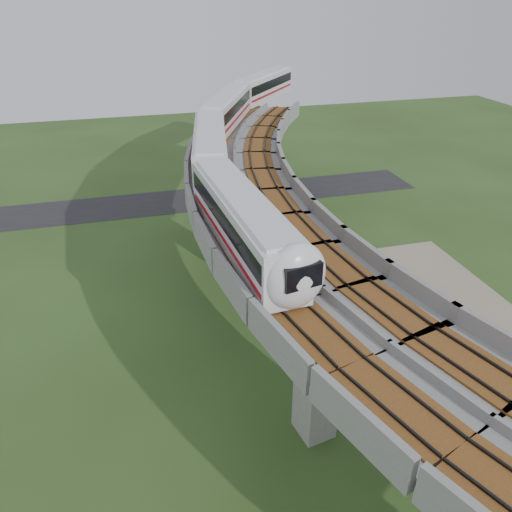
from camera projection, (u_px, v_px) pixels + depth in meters
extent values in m
plane|color=#2E451B|center=(257.00, 335.00, 40.45)|extent=(160.00, 160.00, 0.00)
cube|color=gray|center=(423.00, 322.00, 41.97)|extent=(18.00, 26.00, 0.04)
cube|color=#232326|center=(197.00, 199.00, 65.82)|extent=(60.00, 8.00, 0.03)
cube|color=#99968E|center=(260.00, 159.00, 67.42)|extent=(2.86, 2.93, 8.40)
cube|color=#99968E|center=(260.00, 123.00, 65.11)|extent=(7.21, 5.74, 1.20)
cube|color=#99968E|center=(237.00, 233.00, 47.45)|extent=(2.35, 2.51, 8.40)
cube|color=#99968E|center=(236.00, 185.00, 45.14)|extent=(7.31, 3.58, 1.20)
cube|color=#99968E|center=(317.00, 380.00, 29.83)|extent=(2.35, 2.51, 8.40)
cube|color=#99968E|center=(322.00, 315.00, 27.52)|extent=(7.31, 3.58, 1.20)
cube|color=gray|center=(248.00, 127.00, 59.51)|extent=(16.42, 20.91, 0.80)
cube|color=gray|center=(213.00, 117.00, 59.80)|extent=(8.66, 17.08, 1.00)
cube|color=gray|center=(284.00, 121.00, 58.36)|extent=(8.66, 17.08, 1.00)
cube|color=brown|center=(230.00, 122.00, 59.66)|extent=(10.68, 18.08, 0.12)
cube|color=black|center=(230.00, 121.00, 59.60)|extent=(9.69, 17.59, 0.12)
cube|color=brown|center=(266.00, 124.00, 58.92)|extent=(10.68, 18.08, 0.12)
cube|color=black|center=(266.00, 123.00, 58.86)|extent=(9.69, 17.59, 0.12)
cube|color=gray|center=(237.00, 180.00, 43.52)|extent=(11.77, 20.03, 0.80)
cube|color=gray|center=(187.00, 172.00, 42.66)|extent=(3.22, 18.71, 1.00)
cube|color=gray|center=(286.00, 168.00, 43.51)|extent=(3.22, 18.71, 1.00)
cube|color=brown|center=(211.00, 175.00, 43.08)|extent=(5.44, 19.05, 0.12)
cube|color=black|center=(211.00, 174.00, 43.02)|extent=(4.35, 18.88, 0.12)
cube|color=brown|center=(262.00, 174.00, 43.52)|extent=(5.44, 19.05, 0.12)
cube|color=black|center=(262.00, 172.00, 43.46)|extent=(4.35, 18.88, 0.12)
cube|color=gray|center=(311.00, 288.00, 28.08)|extent=(11.77, 20.03, 0.80)
cube|color=gray|center=(241.00, 291.00, 26.11)|extent=(3.22, 18.71, 1.00)
cube|color=gray|center=(376.00, 259.00, 29.18)|extent=(3.22, 18.71, 1.00)
cube|color=brown|center=(276.00, 289.00, 27.07)|extent=(5.44, 19.05, 0.12)
cube|color=black|center=(276.00, 288.00, 27.02)|extent=(4.35, 18.88, 0.12)
cube|color=brown|center=(345.00, 273.00, 28.64)|extent=(5.44, 19.05, 0.12)
cube|color=black|center=(345.00, 271.00, 28.58)|extent=(4.35, 18.88, 0.12)
cube|color=silver|center=(243.00, 222.00, 30.49)|extent=(3.72, 15.15, 3.20)
cube|color=silver|center=(242.00, 196.00, 29.67)|extent=(3.13, 14.36, 0.22)
cube|color=black|center=(243.00, 215.00, 30.28)|extent=(3.74, 14.55, 1.15)
cube|color=#AD111A|center=(243.00, 233.00, 30.85)|extent=(3.74, 14.55, 0.30)
cube|color=black|center=(243.00, 243.00, 31.19)|extent=(2.77, 12.85, 0.28)
cube|color=silver|center=(210.00, 149.00, 43.84)|extent=(5.38, 15.24, 3.20)
cube|color=silver|center=(209.00, 130.00, 43.02)|extent=(4.71, 14.41, 0.22)
cube|color=black|center=(210.00, 144.00, 43.62)|extent=(5.33, 14.66, 1.15)
cube|color=#AD111A|center=(211.00, 157.00, 44.20)|extent=(5.33, 14.66, 0.30)
cube|color=black|center=(211.00, 165.00, 44.54)|extent=(4.18, 12.88, 0.28)
cube|color=silver|center=(227.00, 110.00, 57.46)|extent=(8.75, 14.75, 3.20)
cube|color=silver|center=(226.00, 94.00, 56.64)|extent=(7.94, 13.84, 0.22)
cube|color=black|center=(227.00, 106.00, 57.25)|extent=(8.55, 14.23, 1.15)
cube|color=#AD111A|center=(227.00, 116.00, 57.82)|extent=(8.55, 14.23, 0.30)
cube|color=black|center=(227.00, 122.00, 58.17)|extent=(7.08, 12.37, 0.28)
cube|color=silver|center=(264.00, 86.00, 70.52)|extent=(11.57, 13.33, 3.20)
cube|color=silver|center=(264.00, 74.00, 69.70)|extent=(10.68, 12.41, 0.22)
cube|color=black|center=(264.00, 83.00, 70.30)|extent=(11.24, 12.90, 1.15)
cube|color=#AD111A|center=(264.00, 92.00, 70.88)|extent=(11.24, 12.90, 0.30)
cube|color=black|center=(264.00, 97.00, 71.22)|extent=(9.53, 11.08, 0.28)
ellipsoid|color=silver|center=(296.00, 276.00, 24.54)|extent=(3.61, 2.40, 3.64)
cylinder|color=#2D382D|center=(313.00, 216.00, 59.23)|extent=(0.08, 0.08, 1.50)
cube|color=#2D382D|center=(313.00, 225.00, 57.07)|extent=(1.69, 4.77, 1.40)
cylinder|color=#2D382D|center=(315.00, 234.00, 54.91)|extent=(0.08, 0.08, 1.50)
cube|color=#2D382D|center=(317.00, 245.00, 52.74)|extent=(1.23, 4.91, 1.40)
cylinder|color=#2D382D|center=(321.00, 256.00, 50.58)|extent=(0.08, 0.08, 1.50)
cube|color=#2D382D|center=(326.00, 268.00, 48.42)|extent=(0.75, 4.99, 1.40)
cylinder|color=#2D382D|center=(333.00, 281.00, 46.28)|extent=(0.08, 0.08, 1.50)
cube|color=#2D382D|center=(342.00, 296.00, 44.15)|extent=(0.27, 5.04, 1.40)
cylinder|color=#2D382D|center=(354.00, 311.00, 42.05)|extent=(0.08, 0.08, 1.50)
cube|color=#2D382D|center=(368.00, 328.00, 39.97)|extent=(0.27, 5.04, 1.40)
cylinder|color=#2D382D|center=(384.00, 347.00, 37.93)|extent=(0.08, 0.08, 1.50)
cube|color=#2D382D|center=(404.00, 367.00, 35.92)|extent=(0.75, 4.99, 1.40)
cylinder|color=#2D382D|center=(428.00, 390.00, 33.95)|extent=(0.08, 0.08, 1.50)
cube|color=#2D382D|center=(456.00, 414.00, 32.03)|extent=(1.23, 4.91, 1.40)
cylinder|color=#2D382D|center=(489.00, 441.00, 30.16)|extent=(0.08, 0.08, 1.50)
cylinder|color=#382314|center=(301.00, 210.00, 61.67)|extent=(0.18, 0.18, 0.90)
ellipsoid|color=#193A12|center=(301.00, 200.00, 61.04)|extent=(2.89, 2.89, 2.46)
cylinder|color=#382314|center=(302.00, 237.00, 54.93)|extent=(0.18, 0.18, 1.06)
ellipsoid|color=#193A12|center=(303.00, 224.00, 54.23)|extent=(3.15, 3.15, 2.68)
cylinder|color=#382314|center=(309.00, 288.00, 45.19)|extent=(0.18, 0.18, 1.52)
ellipsoid|color=#193A12|center=(310.00, 276.00, 44.55)|extent=(1.87, 1.87, 1.59)
cylinder|color=#382314|center=(364.00, 349.00, 38.02)|extent=(0.18, 0.18, 1.08)
ellipsoid|color=#193A12|center=(366.00, 336.00, 37.39)|extent=(2.56, 2.56, 2.18)
cylinder|color=#382314|center=(466.00, 450.00, 29.47)|extent=(0.18, 0.18, 1.63)
ellipsoid|color=#193A12|center=(471.00, 434.00, 28.80)|extent=(1.91, 1.91, 1.63)
imported|color=silver|center=(494.00, 383.00, 34.63)|extent=(2.39, 3.90, 1.24)
imported|color=#A30F1F|center=(481.00, 335.00, 39.39)|extent=(3.14, 3.76, 1.21)
imported|color=black|center=(425.00, 298.00, 44.06)|extent=(3.92, 1.90, 1.10)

